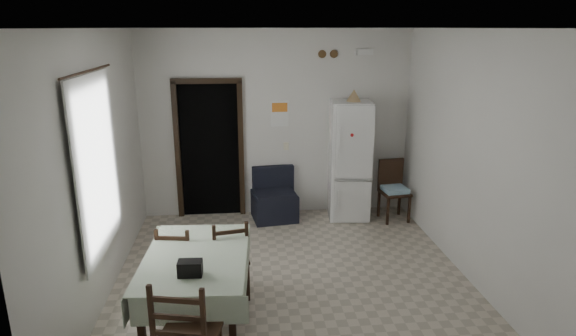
% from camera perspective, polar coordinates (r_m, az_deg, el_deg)
% --- Properties ---
extents(ground, '(4.50, 4.50, 0.00)m').
position_cam_1_polar(ground, '(5.92, 0.51, -13.07)').
color(ground, '#AB9E8B').
rests_on(ground, ground).
extents(ceiling, '(4.20, 4.50, 0.02)m').
position_cam_1_polar(ceiling, '(5.16, 0.60, 16.25)').
color(ceiling, white).
rests_on(ceiling, ground).
extents(wall_back, '(4.20, 0.02, 2.90)m').
position_cam_1_polar(wall_back, '(7.54, -1.38, 5.19)').
color(wall_back, silver).
rests_on(wall_back, ground).
extents(wall_front, '(4.20, 0.02, 2.90)m').
position_cam_1_polar(wall_front, '(3.28, 5.05, -10.16)').
color(wall_front, silver).
rests_on(wall_front, ground).
extents(wall_left, '(0.02, 4.50, 2.90)m').
position_cam_1_polar(wall_left, '(5.54, -21.57, -0.09)').
color(wall_left, silver).
rests_on(wall_left, ground).
extents(wall_right, '(0.02, 4.50, 2.90)m').
position_cam_1_polar(wall_right, '(5.97, 21.03, 1.09)').
color(wall_right, silver).
rests_on(wall_right, ground).
extents(doorway, '(1.06, 0.52, 2.22)m').
position_cam_1_polar(doorway, '(7.81, -9.18, 2.45)').
color(doorway, black).
rests_on(doorway, ground).
extents(window_recess, '(0.10, 1.20, 1.60)m').
position_cam_1_polar(window_recess, '(5.34, -22.75, 0.32)').
color(window_recess, silver).
rests_on(window_recess, ground).
extents(curtain, '(0.02, 1.45, 1.85)m').
position_cam_1_polar(curtain, '(5.31, -21.61, 0.35)').
color(curtain, silver).
rests_on(curtain, ground).
extents(curtain_rod, '(0.02, 1.60, 0.02)m').
position_cam_1_polar(curtain_rod, '(5.15, -22.62, 10.57)').
color(curtain_rod, black).
rests_on(curtain_rod, ground).
extents(calendar, '(0.28, 0.02, 0.40)m').
position_cam_1_polar(calendar, '(7.50, -1.00, 6.45)').
color(calendar, white).
rests_on(calendar, ground).
extents(calendar_image, '(0.24, 0.01, 0.14)m').
position_cam_1_polar(calendar_image, '(7.48, -1.00, 7.20)').
color(calendar_image, orange).
rests_on(calendar_image, ground).
extents(light_switch, '(0.08, 0.02, 0.12)m').
position_cam_1_polar(light_switch, '(7.62, -0.23, 2.61)').
color(light_switch, beige).
rests_on(light_switch, ground).
extents(vent_left, '(0.12, 0.03, 0.12)m').
position_cam_1_polar(vent_left, '(7.48, 4.07, 13.33)').
color(vent_left, brown).
rests_on(vent_left, ground).
extents(vent_right, '(0.12, 0.03, 0.12)m').
position_cam_1_polar(vent_right, '(7.51, 5.46, 13.31)').
color(vent_right, brown).
rests_on(vent_right, ground).
extents(emergency_light, '(0.25, 0.07, 0.09)m').
position_cam_1_polar(emergency_light, '(7.59, 9.08, 13.44)').
color(emergency_light, white).
rests_on(emergency_light, ground).
extents(fridge, '(0.66, 0.66, 1.85)m').
position_cam_1_polar(fridge, '(7.52, 7.26, 0.91)').
color(fridge, silver).
rests_on(fridge, ground).
extents(tan_cone, '(0.22, 0.22, 0.18)m').
position_cam_1_polar(tan_cone, '(7.29, 7.81, 8.53)').
color(tan_cone, tan).
rests_on(tan_cone, fridge).
extents(navy_seat, '(0.74, 0.72, 0.80)m').
position_cam_1_polar(navy_seat, '(7.51, -1.64, -3.20)').
color(navy_seat, black).
rests_on(navy_seat, ground).
extents(corner_chair, '(0.45, 0.45, 0.94)m').
position_cam_1_polar(corner_chair, '(7.63, 12.53, -2.69)').
color(corner_chair, black).
rests_on(corner_chair, ground).
extents(dining_table, '(1.08, 1.56, 0.78)m').
position_cam_1_polar(dining_table, '(5.01, -10.65, -14.13)').
color(dining_table, '#B4C6A9').
rests_on(dining_table, ground).
extents(black_bag, '(0.22, 0.14, 0.14)m').
position_cam_1_polar(black_bag, '(4.45, -11.53, -11.56)').
color(black_bag, black).
rests_on(black_bag, dining_table).
extents(dining_chair_far_left, '(0.44, 0.44, 0.89)m').
position_cam_1_polar(dining_chair_far_left, '(5.48, -12.83, -10.79)').
color(dining_chair_far_left, black).
rests_on(dining_chair_far_left, ground).
extents(dining_chair_far_right, '(0.47, 0.47, 0.94)m').
position_cam_1_polar(dining_chair_far_right, '(5.44, -7.05, -10.45)').
color(dining_chair_far_right, black).
rests_on(dining_chair_far_right, ground).
extents(dining_chair_near_head, '(0.56, 0.56, 1.09)m').
position_cam_1_polar(dining_chair_near_head, '(4.15, -11.74, -18.77)').
color(dining_chair_near_head, black).
rests_on(dining_chair_near_head, ground).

